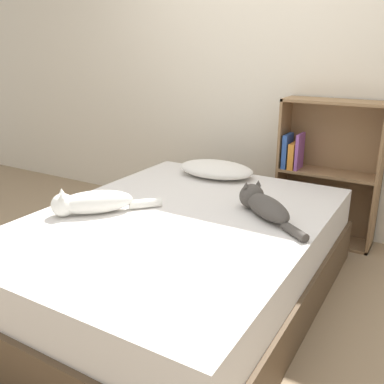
# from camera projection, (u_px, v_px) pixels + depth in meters

# --- Properties ---
(ground_plane) EXTENTS (8.00, 8.00, 0.00)m
(ground_plane) POSITION_uv_depth(u_px,v_px,m) (179.00, 295.00, 2.56)
(ground_plane) COLOR #997F60
(wall_back) EXTENTS (8.00, 0.06, 2.50)m
(wall_back) POSITION_uv_depth(u_px,v_px,m) (275.00, 68.00, 3.31)
(wall_back) COLOR silver
(wall_back) RESTS_ON ground_plane
(bed) EXTENTS (1.53, 2.04, 0.51)m
(bed) POSITION_uv_depth(u_px,v_px,m) (179.00, 258.00, 2.48)
(bed) COLOR brown
(bed) RESTS_ON ground_plane
(pillow) EXTENTS (0.57, 0.36, 0.11)m
(pillow) POSITION_uv_depth(u_px,v_px,m) (216.00, 169.00, 3.12)
(pillow) COLOR white
(pillow) RESTS_ON bed
(cat_light) EXTENTS (0.48, 0.50, 0.15)m
(cat_light) POSITION_uv_depth(u_px,v_px,m) (92.00, 203.00, 2.42)
(cat_light) COLOR white
(cat_light) RESTS_ON bed
(cat_dark) EXTENTS (0.50, 0.40, 0.17)m
(cat_dark) POSITION_uv_depth(u_px,v_px,m) (263.00, 204.00, 2.39)
(cat_dark) COLOR #47423D
(cat_dark) RESTS_ON bed
(bookshelf) EXTENTS (0.72, 0.26, 1.06)m
(bookshelf) POSITION_uv_depth(u_px,v_px,m) (326.00, 169.00, 3.19)
(bookshelf) COLOR #8E6B47
(bookshelf) RESTS_ON ground_plane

